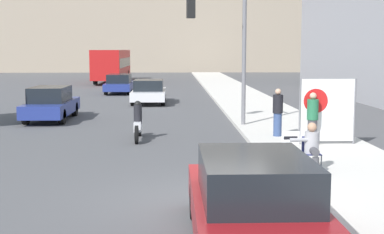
# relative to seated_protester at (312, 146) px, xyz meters

# --- Properties ---
(ground_plane) EXTENTS (160.00, 160.00, 0.00)m
(ground_plane) POSITION_rel_seated_protester_xyz_m (-2.56, -1.93, -0.77)
(ground_plane) COLOR #4F4F51
(sidewalk_curb) EXTENTS (3.66, 90.00, 0.15)m
(sidewalk_curb) POSITION_rel_seated_protester_xyz_m (0.99, 13.07, -0.70)
(sidewalk_curb) COLOR beige
(sidewalk_curb) RESTS_ON ground_plane
(seated_protester) EXTENTS (0.94, 0.77, 1.18)m
(seated_protester) POSITION_rel_seated_protester_xyz_m (0.00, 0.00, 0.00)
(seated_protester) COLOR #474C56
(seated_protester) RESTS_ON sidewalk_curb
(jogger_on_sidewalk) EXTENTS (0.34, 0.34, 1.62)m
(jogger_on_sidewalk) POSITION_rel_seated_protester_xyz_m (0.95, 3.58, 0.19)
(jogger_on_sidewalk) COLOR #424247
(jogger_on_sidewalk) RESTS_ON sidewalk_curb
(pedestrian_behind) EXTENTS (0.34, 0.34, 1.61)m
(pedestrian_behind) POSITION_rel_seated_protester_xyz_m (0.24, 5.36, 0.19)
(pedestrian_behind) COLOR #334775
(pedestrian_behind) RESTS_ON sidewalk_curb
(protest_banner) EXTENTS (1.76, 0.06, 2.02)m
(protest_banner) POSITION_rel_seated_protester_xyz_m (1.44, 3.75, 0.44)
(protest_banner) COLOR slate
(protest_banner) RESTS_ON sidewalk_curb
(traffic_light_pole) EXTENTS (2.31, 2.08, 5.22)m
(traffic_light_pole) POSITION_rel_seated_protester_xyz_m (-1.35, 8.14, 2.87)
(traffic_light_pole) COLOR slate
(traffic_light_pole) RESTS_ON sidewalk_curb
(parked_car_curbside) EXTENTS (1.86, 4.51, 1.46)m
(parked_car_curbside) POSITION_rel_seated_protester_xyz_m (-2.06, -4.46, -0.04)
(parked_car_curbside) COLOR maroon
(parked_car_curbside) RESTS_ON ground_plane
(car_on_road_nearest) EXTENTS (1.70, 4.55, 1.47)m
(car_on_road_nearest) POSITION_rel_seated_protester_xyz_m (-8.60, 10.92, -0.04)
(car_on_road_nearest) COLOR navy
(car_on_road_nearest) RESTS_ON ground_plane
(car_on_road_midblock) EXTENTS (1.87, 4.60, 1.37)m
(car_on_road_midblock) POSITION_rel_seated_protester_xyz_m (-4.67, 18.17, -0.08)
(car_on_road_midblock) COLOR silver
(car_on_road_midblock) RESTS_ON ground_plane
(car_on_road_distant) EXTENTS (1.80, 4.75, 1.36)m
(car_on_road_distant) POSITION_rel_seated_protester_xyz_m (-7.07, 25.47, -0.09)
(car_on_road_distant) COLOR navy
(car_on_road_distant) RESTS_ON ground_plane
(city_bus_on_road) EXTENTS (2.52, 11.62, 3.05)m
(city_bus_on_road) POSITION_rel_seated_protester_xyz_m (-9.06, 38.72, 0.99)
(city_bus_on_road) COLOR red
(city_bus_on_road) RESTS_ON ground_plane
(motorcycle_on_road) EXTENTS (0.28, 2.20, 1.34)m
(motorcycle_on_road) POSITION_rel_seated_protester_xyz_m (-4.48, 5.62, -0.21)
(motorcycle_on_road) COLOR silver
(motorcycle_on_road) RESTS_ON ground_plane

